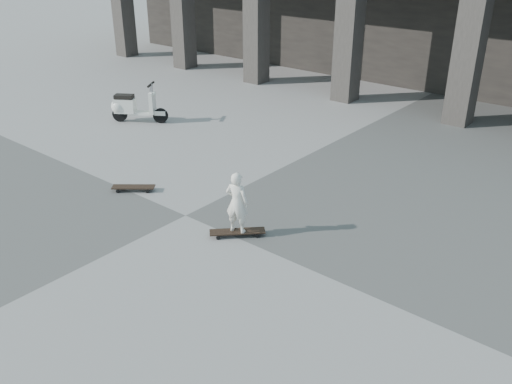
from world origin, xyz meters
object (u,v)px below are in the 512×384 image
Objects in this scene: skateboard_spare at (133,187)px; scooter at (130,106)px; longboard at (237,232)px; child at (237,203)px.

scooter is at bearing 102.95° from skateboard_spare.
longboard is 0.60× the size of scooter.
longboard is at bearing -107.51° from child.
child is 0.79× the size of scooter.
scooter is (-6.40, 2.81, 0.36)m from longboard.
skateboard_spare reaches higher than longboard.
skateboard_spare is at bearing -17.67° from child.
longboard is 7.00m from scooter.
scooter is (-3.60, 2.80, 0.35)m from skateboard_spare.
longboard is 1.04× the size of skateboard_spare.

